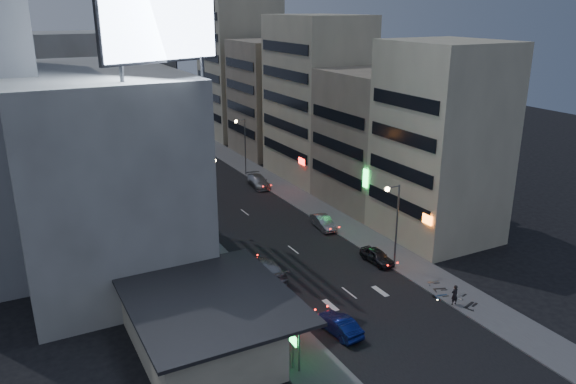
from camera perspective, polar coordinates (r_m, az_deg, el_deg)
ground at (r=45.75m, az=9.08°, el=-12.22°), size 180.00×180.00×0.00m
sidewalk_left at (r=67.28m, az=-12.04°, el=-2.05°), size 4.00×120.00×0.12m
sidewalk_right at (r=72.85m, az=0.10°, el=-0.03°), size 4.00×120.00×0.12m
food_court at (r=40.61m, az=-8.97°, el=-13.23°), size 11.00×13.00×3.88m
white_building at (r=53.47m, az=-18.90°, el=2.08°), size 14.00×24.00×18.00m
shophouse_near at (r=58.72m, az=15.28°, el=4.85°), size 10.00×11.00×20.00m
shophouse_mid at (r=68.06m, az=8.91°, el=5.36°), size 11.00×12.00×16.00m
shophouse_far at (r=77.83m, az=2.97°, el=9.44°), size 10.00×14.00×22.00m
far_left_a at (r=77.67m, az=-21.05°, el=7.48°), size 11.00×10.00×20.00m
far_left_b at (r=90.79m, az=-22.29°, el=7.16°), size 12.00×10.00×15.00m
far_right_a at (r=91.41m, az=-1.64°, el=9.54°), size 11.00×12.00×18.00m
far_right_b at (r=103.85m, az=-4.90°, el=12.22°), size 12.00×12.00×24.00m
billboard at (r=42.58m, az=-12.82°, el=16.00°), size 9.52×3.75×6.20m
street_lamp_right_near at (r=51.04m, az=10.71°, el=-2.29°), size 1.60×0.44×8.02m
street_lamp_left at (r=58.91m, az=-8.23°, el=0.68°), size 1.60×0.44×8.02m
street_lamp_right_far at (r=79.24m, az=-4.65°, el=5.42°), size 1.60×0.44×8.02m
parked_car_right_near at (r=53.90m, az=9.04°, el=-6.46°), size 1.71×3.97×1.34m
parked_car_right_mid at (r=61.34m, az=3.58°, el=-3.08°), size 1.87×4.27×1.37m
parked_car_left at (r=73.49m, az=-10.03°, el=0.44°), size 3.21×5.89×1.57m
parked_car_right_far at (r=75.21m, az=-3.02°, el=1.09°), size 2.63×5.36×1.50m
road_car_blue at (r=42.79m, az=5.16°, el=-13.28°), size 1.88×4.40×1.41m
road_car_silver at (r=50.56m, az=-2.31°, el=-7.79°), size 2.33×5.65×1.64m
person at (r=47.87m, az=16.56°, el=-9.98°), size 0.64×0.43×1.73m
scooter_black_a at (r=48.83m, az=18.21°, el=-9.89°), size 1.27×2.13×1.23m
scooter_silver_a at (r=50.03m, az=17.30°, el=-9.21°), size 1.02×1.80×1.04m
scooter_blue at (r=49.48m, az=15.84°, el=-9.42°), size 0.88×1.69×0.98m
scooter_black_b at (r=50.45m, az=15.75°, el=-8.82°), size 1.08×1.77×1.02m
scooter_silver_b at (r=51.42m, az=15.01°, el=-8.22°), size 0.96×1.75×1.02m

